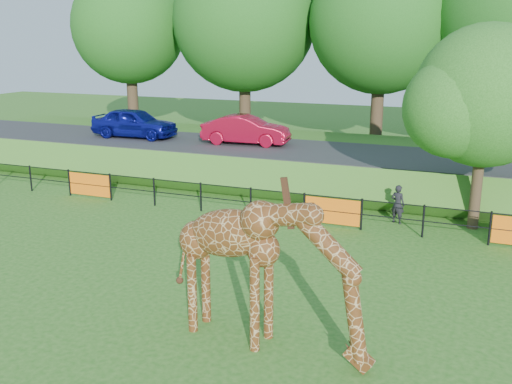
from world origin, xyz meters
TOP-DOWN VIEW (x-y plane):
  - ground at (0.00, 0.00)m, footprint 90.00×90.00m
  - giraffe at (3.65, -0.15)m, footprint 4.64×1.48m
  - perimeter_fence at (0.00, 8.00)m, footprint 28.07×0.10m
  - embankment at (0.00, 15.50)m, footprint 40.00×9.00m
  - road at (0.00, 14.00)m, footprint 40.00×5.00m
  - car_blue at (-8.72, 14.05)m, footprint 4.37×1.83m
  - car_red at (-2.78, 14.33)m, footprint 4.20×1.76m
  - visitor at (5.01, 9.22)m, footprint 0.58×0.48m
  - tree_east at (7.60, 9.63)m, footprint 5.40×4.71m
  - bg_tree_line at (1.89, 22.00)m, footprint 37.30×8.80m

SIDE VIEW (x-z plane):
  - ground at x=0.00m, z-range 0.00..0.00m
  - perimeter_fence at x=0.00m, z-range 0.00..1.10m
  - embankment at x=0.00m, z-range 0.00..1.30m
  - visitor at x=5.01m, z-range 0.00..1.37m
  - road at x=0.00m, z-range 1.30..1.42m
  - giraffe at x=3.65m, z-range 0.00..3.26m
  - car_red at x=-2.78m, z-range 1.42..2.77m
  - car_blue at x=-8.72m, z-range 1.42..2.90m
  - tree_east at x=7.60m, z-range 0.90..7.66m
  - bg_tree_line at x=1.89m, z-range 1.28..13.10m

